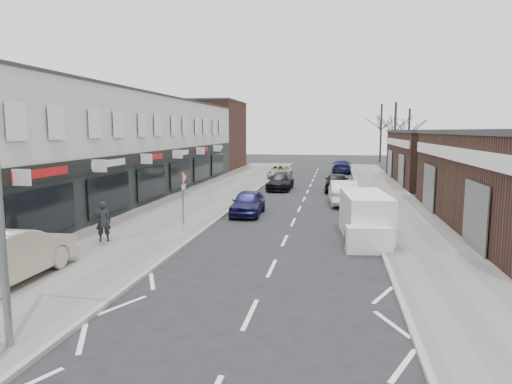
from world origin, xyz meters
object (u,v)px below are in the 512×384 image
at_px(pedestrian, 103,221).
at_px(parked_car_right_a, 343,192).
at_px(white_van, 365,218).
at_px(parked_car_left_a, 248,203).
at_px(street_lamp, 1,133).
at_px(warning_sign, 183,182).
at_px(parked_car_right_c, 342,166).
at_px(parked_car_left_b, 280,182).
at_px(parked_car_left_c, 280,172).
at_px(parked_car_right_b, 337,182).
at_px(sedan_on_pavement, 7,255).

distance_m(pedestrian, parked_car_right_a, 15.67).
distance_m(white_van, parked_car_left_a, 7.72).
bearing_deg(street_lamp, pedestrian, 107.35).
relative_size(street_lamp, pedestrian, 4.77).
xyz_separation_m(warning_sign, parked_car_left_a, (2.46, 3.67, -1.52)).
height_order(warning_sign, parked_car_right_c, warning_sign).
bearing_deg(pedestrian, parked_car_left_b, -129.68).
relative_size(parked_car_left_a, parked_car_right_c, 0.80).
distance_m(parked_car_left_c, parked_car_right_b, 10.19).
bearing_deg(white_van, pedestrian, -170.84).
relative_size(parked_car_left_a, parked_car_right_a, 0.85).
distance_m(street_lamp, parked_car_left_c, 35.97).
bearing_deg(parked_car_left_c, parked_car_left_a, -91.30).
height_order(parked_car_left_a, parked_car_left_b, parked_car_left_a).
height_order(sedan_on_pavement, parked_car_right_b, sedan_on_pavement).
height_order(street_lamp, parked_car_left_c, street_lamp).
bearing_deg(pedestrian, parked_car_left_c, -123.02).
bearing_deg(parked_car_right_b, pedestrian, 62.10).
height_order(parked_car_left_b, parked_car_right_a, parked_car_right_a).
bearing_deg(parked_car_right_c, parked_car_right_b, 89.55).
bearing_deg(white_van, parked_car_right_b, 88.88).
distance_m(parked_car_left_b, parked_car_right_a, 8.06).
relative_size(parked_car_left_a, parked_car_left_b, 0.89).
bearing_deg(sedan_on_pavement, parked_car_right_c, -105.08).
bearing_deg(pedestrian, parked_car_right_b, -141.95).
relative_size(warning_sign, parked_car_right_c, 0.54).
relative_size(pedestrian, parked_car_right_a, 0.36).
distance_m(parked_car_left_a, parked_car_left_b, 11.08).
distance_m(white_van, parked_car_right_a, 9.36).
bearing_deg(warning_sign, pedestrian, -118.97).
bearing_deg(warning_sign, parked_car_right_c, 75.24).
xyz_separation_m(parked_car_left_a, parked_car_right_a, (5.29, 4.59, 0.09)).
distance_m(warning_sign, sedan_on_pavement, 9.48).
bearing_deg(parked_car_left_c, sedan_on_pavement, -100.75).
relative_size(pedestrian, parked_car_left_b, 0.37).
bearing_deg(parked_car_right_b, white_van, 94.19).
xyz_separation_m(pedestrian, parked_car_left_a, (4.61, 7.55, -0.28)).
bearing_deg(parked_car_left_b, parked_car_right_b, -4.80).
xyz_separation_m(parked_car_left_b, parked_car_right_b, (4.40, -0.44, 0.10)).
height_order(parked_car_left_a, parked_car_left_c, parked_car_left_a).
bearing_deg(parked_car_left_c, parked_car_left_b, -85.77).
height_order(white_van, parked_car_right_a, white_van).
distance_m(white_van, parked_car_left_b, 16.77).
height_order(warning_sign, pedestrian, warning_sign).
bearing_deg(sedan_on_pavement, street_lamp, 129.78).
bearing_deg(pedestrian, parked_car_left_a, -145.75).
xyz_separation_m(warning_sign, white_van, (8.56, -1.07, -1.27)).
height_order(white_van, parked_car_right_c, white_van).
bearing_deg(white_van, sedan_on_pavement, -149.71).
xyz_separation_m(sedan_on_pavement, parked_car_left_b, (5.46, 23.80, -0.29)).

